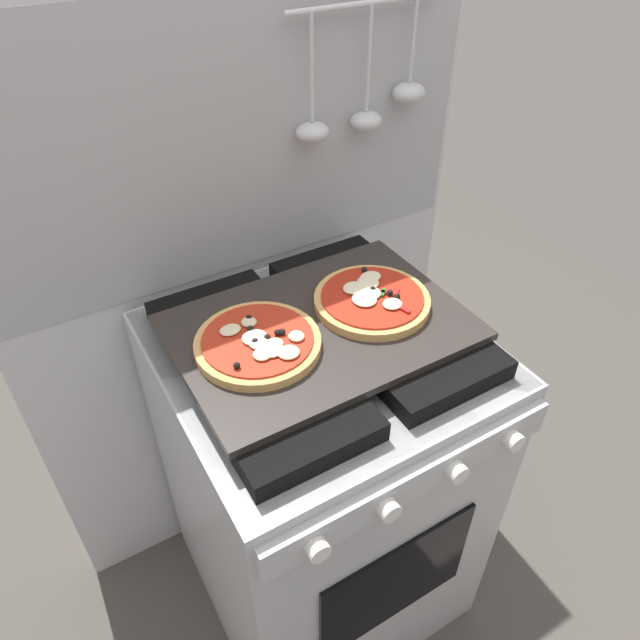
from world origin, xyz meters
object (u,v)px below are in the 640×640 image
object	(u,v)px
baking_tray	(320,327)
pizza_right	(372,299)
stove	(320,476)
pizza_left	(259,343)

from	to	relation	value
baking_tray	pizza_right	distance (m)	0.12
baking_tray	stove	bearing A→B (deg)	-90.00
pizza_right	stove	bearing A→B (deg)	-178.31
baking_tray	pizza_right	world-z (taller)	pizza_right
stove	pizza_left	xyz separation A→B (m)	(-0.13, -0.00, 0.48)
pizza_left	pizza_right	world-z (taller)	same
stove	baking_tray	world-z (taller)	baking_tray
baking_tray	pizza_left	distance (m)	0.13
pizza_left	baking_tray	bearing A→B (deg)	1.42
stove	baking_tray	xyz separation A→B (m)	(0.00, 0.00, 0.46)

